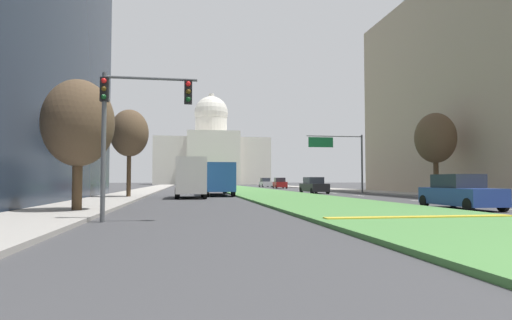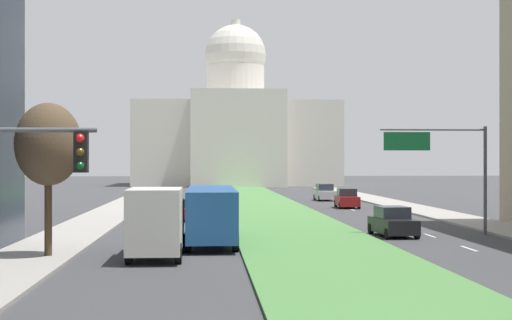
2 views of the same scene
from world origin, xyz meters
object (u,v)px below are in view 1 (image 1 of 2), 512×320
at_px(overhead_guide_sign, 341,151).
at_px(street_tree_right_mid, 435,138).
at_px(capitol_building, 211,155).
at_px(sedan_distant, 189,185).
at_px(sedan_very_far, 265,183).
at_px(sedan_far_horizon, 280,183).
at_px(street_tree_left_near, 78,124).
at_px(city_bus, 217,177).
at_px(sedan_lead_stopped, 460,193).
at_px(box_truck_delivery, 191,177).
at_px(street_tree_left_mid, 129,134).
at_px(sedan_midblock, 314,186).
at_px(traffic_light_near_left, 129,113).

distance_m(overhead_guide_sign, street_tree_right_mid, 12.10).
relative_size(capitol_building, sedan_distant, 8.30).
bearing_deg(sedan_very_far, sedan_far_horizon, -90.05).
height_order(street_tree_left_near, city_bus, street_tree_left_near).
distance_m(street_tree_left_near, sedan_lead_stopped, 18.40).
height_order(overhead_guide_sign, street_tree_left_near, overhead_guide_sign).
distance_m(overhead_guide_sign, sedan_far_horizon, 26.96).
relative_size(overhead_guide_sign, sedan_lead_stopped, 1.40).
xyz_separation_m(street_tree_left_near, sedan_lead_stopped, (18.13, -0.35, -3.11)).
xyz_separation_m(overhead_guide_sign, sedan_distant, (-16.53, 12.29, -3.92)).
xyz_separation_m(capitol_building, sedan_lead_stopped, (5.27, -124.01, -8.90)).
relative_size(overhead_guide_sign, box_truck_delivery, 1.02).
bearing_deg(sedan_very_far, sedan_distant, -118.97).
height_order(overhead_guide_sign, street_tree_left_mid, street_tree_left_mid).
bearing_deg(sedan_far_horizon, capitol_building, 96.12).
bearing_deg(street_tree_left_near, overhead_guide_sign, 49.32).
relative_size(overhead_guide_sign, sedan_midblock, 1.48).
height_order(sedan_very_far, box_truck_delivery, box_truck_delivery).
bearing_deg(city_bus, sedan_distant, 98.91).
xyz_separation_m(street_tree_left_mid, street_tree_right_mid, (25.65, -1.34, -0.11)).
bearing_deg(sedan_midblock, street_tree_right_mid, -54.50).
distance_m(street_tree_left_near, sedan_far_horizon, 55.80).
height_order(street_tree_right_mid, box_truck_delivery, street_tree_right_mid).
distance_m(street_tree_left_near, city_bus, 22.70).
bearing_deg(sedan_distant, street_tree_left_near, -97.71).
distance_m(sedan_lead_stopped, sedan_very_far, 65.84).
xyz_separation_m(traffic_light_near_left, city_bus, (4.88, 25.56, -2.03)).
height_order(street_tree_right_mid, city_bus, street_tree_right_mid).
bearing_deg(capitol_building, city_bus, -92.95).
bearing_deg(street_tree_right_mid, sedan_very_far, 95.82).
bearing_deg(city_bus, street_tree_right_mid, -22.29).
bearing_deg(sedan_far_horizon, street_tree_right_mid, -82.09).
distance_m(capitol_building, sedan_midblock, 99.76).
bearing_deg(capitol_building, box_truck_delivery, -94.11).
distance_m(sedan_midblock, sedan_distant, 18.49).
relative_size(street_tree_right_mid, sedan_distant, 1.62).
xyz_separation_m(sedan_far_horizon, box_truck_delivery, (-15.51, -36.76, 0.82)).
bearing_deg(overhead_guide_sign, city_bus, -164.69).
distance_m(overhead_guide_sign, sedan_lead_stopped, 25.99).
relative_size(street_tree_right_mid, city_bus, 0.66).
xyz_separation_m(street_tree_left_near, street_tree_left_mid, (0.20, 15.14, 1.21)).
relative_size(capitol_building, street_tree_left_mid, 5.25).
bearing_deg(capitol_building, street_tree_right_mid, -83.26).
bearing_deg(box_truck_delivery, sedan_very_far, 72.89).
height_order(capitol_building, sedan_very_far, capitol_building).
xyz_separation_m(overhead_guide_sign, street_tree_left_mid, (-21.39, -9.98, 0.45)).
relative_size(overhead_guide_sign, sedan_distant, 1.46).
bearing_deg(sedan_distant, street_tree_right_mid, -48.64).
xyz_separation_m(sedan_far_horizon, sedan_very_far, (0.01, 13.66, 0.01)).
bearing_deg(overhead_guide_sign, box_truck_delivery, -148.57).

